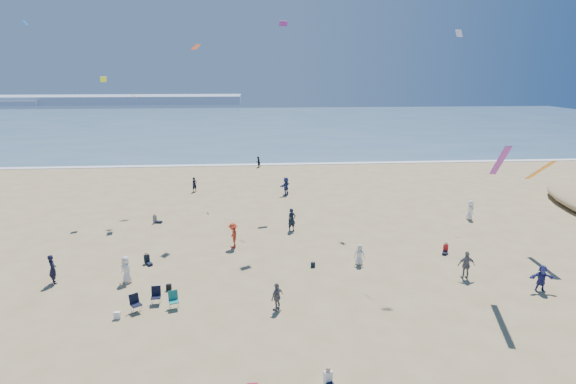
{
  "coord_description": "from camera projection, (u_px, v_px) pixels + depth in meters",
  "views": [
    {
      "loc": [
        0.09,
        -17.01,
        12.8
      ],
      "look_at": [
        2.0,
        8.0,
        6.0
      ],
      "focal_mm": 28.0,
      "sensor_mm": 36.0,
      "label": 1
    }
  ],
  "objects": [
    {
      "name": "black_backpack",
      "position": [
        169.0,
        287.0,
        27.02
      ],
      "size": [
        0.3,
        0.22,
        0.38
      ],
      "primitive_type": "cube",
      "color": "black",
      "rests_on": "ground"
    },
    {
      "name": "seated_group",
      "position": [
        278.0,
        285.0,
        26.78
      ],
      "size": [
        23.39,
        29.09,
        0.84
      ],
      "color": "white",
      "rests_on": "ground"
    },
    {
      "name": "ocean",
      "position": [
        253.0,
        124.0,
        111.14
      ],
      "size": [
        220.0,
        100.0,
        0.06
      ],
      "primitive_type": "cube",
      "color": "#476B84",
      "rests_on": "ground"
    },
    {
      "name": "chair_cluster",
      "position": [
        155.0,
        300.0,
        24.87
      ],
      "size": [
        2.8,
        1.54,
        1.0
      ],
      "color": "black",
      "rests_on": "ground"
    },
    {
      "name": "ground",
      "position": [
        257.0,
        372.0,
        19.72
      ],
      "size": [
        220.0,
        220.0,
        0.0
      ],
      "primitive_type": "plane",
      "color": "tan",
      "rests_on": "ground"
    },
    {
      "name": "surf_line",
      "position": [
        254.0,
        165.0,
        63.01
      ],
      "size": [
        220.0,
        1.2,
        0.08
      ],
      "primitive_type": "cube",
      "color": "white",
      "rests_on": "ground"
    },
    {
      "name": "standing_flyers",
      "position": [
        306.0,
        240.0,
        32.6
      ],
      "size": [
        32.26,
        55.25,
        1.92
      ],
      "color": "white",
      "rests_on": "ground"
    },
    {
      "name": "white_tote",
      "position": [
        117.0,
        315.0,
        23.9
      ],
      "size": [
        0.35,
        0.2,
        0.4
      ],
      "primitive_type": "cube",
      "color": "white",
      "rests_on": "ground"
    },
    {
      "name": "kites_aloft",
      "position": [
        401.0,
        53.0,
        28.92
      ],
      "size": [
        42.69,
        43.22,
        27.51
      ],
      "color": "silver",
      "rests_on": "ground"
    },
    {
      "name": "headland_far",
      "position": [
        102.0,
        100.0,
        178.49
      ],
      "size": [
        110.0,
        20.0,
        3.2
      ],
      "primitive_type": "cube",
      "color": "#7A8EA8",
      "rests_on": "ground"
    },
    {
      "name": "navy_bag",
      "position": [
        313.0,
        265.0,
        30.2
      ],
      "size": [
        0.28,
        0.18,
        0.34
      ],
      "primitive_type": "cube",
      "color": "black",
      "rests_on": "ground"
    }
  ]
}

